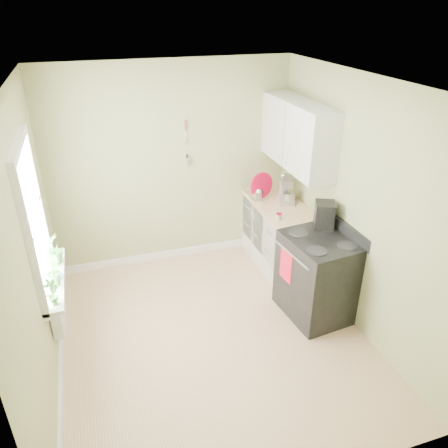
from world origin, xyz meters
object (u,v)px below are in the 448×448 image
object	(u,v)px
stove	(318,276)
stand_mixer	(287,190)
kettle	(258,195)
coffee_maker	(324,219)

from	to	relation	value
stove	stand_mixer	distance (m)	1.32
stove	kettle	bearing A→B (deg)	99.87
stand_mixer	coffee_maker	xyz separation A→B (m)	(0.03, -0.93, 0.02)
stove	coffee_maker	bearing A→B (deg)	59.95
stand_mixer	coffee_maker	world-z (taller)	stand_mixer
stove	kettle	size ratio (longest dim) A/B	6.49
coffee_maker	stove	bearing A→B (deg)	-120.05
stand_mixer	coffee_maker	size ratio (longest dim) A/B	1.00
stand_mixer	kettle	size ratio (longest dim) A/B	2.19
kettle	stand_mixer	bearing A→B (deg)	-20.78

